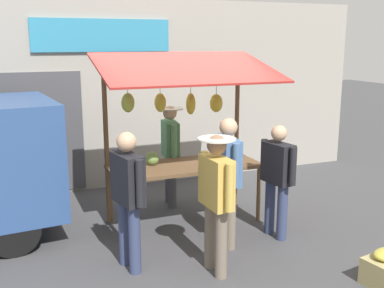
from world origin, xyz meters
TOP-DOWN VIEW (x-y plane):
  - ground_plane at (0.00, 0.00)m, footprint 40.00×40.00m
  - street_backdrop at (0.05, -2.20)m, footprint 9.00×0.30m
  - market_stall at (0.00, -0.03)m, footprint 2.50×1.46m
  - vendor_with_sunhat at (-0.04, -0.75)m, footprint 0.43×0.70m
  - shopper_with_ponytail at (-0.97, 1.00)m, footprint 0.29×0.67m
  - shopper_in_grey_tee at (1.14, 1.16)m, footprint 0.31×0.69m
  - shopper_in_striped_shirt at (0.24, 1.63)m, footprint 0.43×0.70m
  - shopper_with_shopping_bag at (-0.23, 0.98)m, footprint 0.29×0.71m

SIDE VIEW (x-z plane):
  - ground_plane at x=0.00m, z-range 0.00..0.00m
  - shopper_with_ponytail at x=-0.97m, z-range 0.11..1.68m
  - shopper_in_grey_tee at x=1.14m, z-range 0.13..1.79m
  - shopper_in_striped_shirt at x=0.24m, z-range 0.15..1.80m
  - vendor_with_sunhat at x=-0.04m, z-range 0.15..1.80m
  - shopper_with_shopping_bag at x=-0.23m, z-range 0.14..1.85m
  - market_stall at x=0.00m, z-range 0.30..2.79m
  - street_backdrop at x=0.05m, z-range 0.00..3.40m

